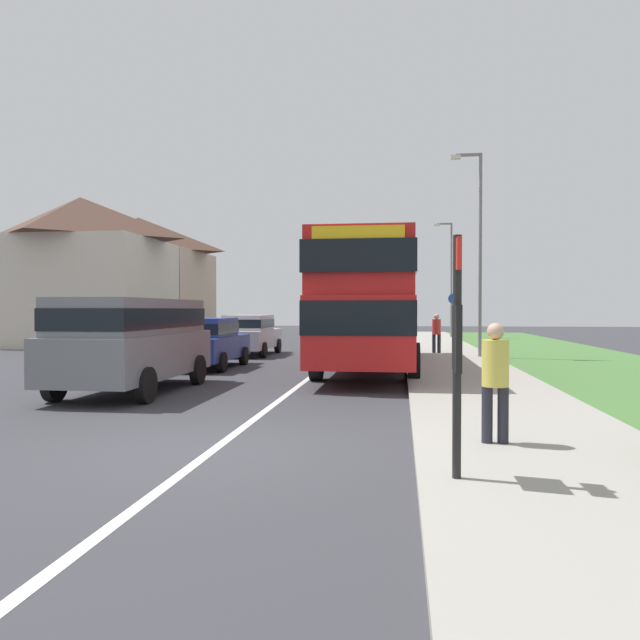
% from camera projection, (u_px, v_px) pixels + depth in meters
% --- Properties ---
extents(ground_plane, '(120.00, 120.00, 0.00)m').
position_uv_depth(ground_plane, '(212.00, 451.00, 7.98)').
color(ground_plane, '#38383D').
extents(lane_marking_centre, '(0.14, 60.00, 0.01)m').
position_uv_depth(lane_marking_centre, '(306.00, 380.00, 15.91)').
color(lane_marking_centre, silver).
rests_on(lane_marking_centre, ground_plane).
extents(pavement_near_side, '(3.20, 68.00, 0.12)m').
position_uv_depth(pavement_near_side, '(482.00, 391.00, 13.38)').
color(pavement_near_side, '#9E998E').
rests_on(pavement_near_side, ground_plane).
extents(double_decker_bus, '(2.80, 11.51, 3.70)m').
position_uv_depth(double_decker_bus, '(371.00, 300.00, 18.80)').
color(double_decker_bus, red).
rests_on(double_decker_bus, ground_plane).
extents(parked_van_grey, '(2.11, 5.01, 2.07)m').
position_uv_depth(parked_van_grey, '(133.00, 336.00, 13.61)').
color(parked_van_grey, slate).
rests_on(parked_van_grey, ground_plane).
extents(parked_car_blue, '(1.99, 4.09, 1.57)m').
position_uv_depth(parked_car_blue, '(205.00, 340.00, 19.14)').
color(parked_car_blue, navy).
rests_on(parked_car_blue, ground_plane).
extents(parked_car_silver, '(1.91, 4.44, 1.61)m').
position_uv_depth(parked_car_silver, '(250.00, 333.00, 24.54)').
color(parked_car_silver, '#B7B7BC').
rests_on(parked_car_silver, ground_plane).
extents(pedestrian_at_stop, '(0.34, 0.34, 1.67)m').
position_uv_depth(pedestrian_at_stop, '(495.00, 377.00, 7.89)').
color(pedestrian_at_stop, '#23232D').
rests_on(pedestrian_at_stop, ground_plane).
extents(pedestrian_walking_away, '(0.34, 0.34, 1.67)m').
position_uv_depth(pedestrian_walking_away, '(437.00, 331.00, 24.19)').
color(pedestrian_walking_away, '#23232D').
rests_on(pedestrian_walking_away, ground_plane).
extents(bus_stop_sign, '(0.09, 0.52, 2.60)m').
position_uv_depth(bus_stop_sign, '(457.00, 339.00, 6.24)').
color(bus_stop_sign, black).
rests_on(bus_stop_sign, ground_plane).
extents(cycle_route_sign, '(0.44, 0.08, 2.52)m').
position_uv_depth(cycle_route_sign, '(453.00, 319.00, 26.31)').
color(cycle_route_sign, slate).
rests_on(cycle_route_sign, ground_plane).
extents(street_lamp_mid, '(1.14, 0.20, 7.51)m').
position_uv_depth(street_lamp_mid, '(477.00, 242.00, 22.31)').
color(street_lamp_mid, slate).
rests_on(street_lamp_mid, ground_plane).
extents(street_lamp_far, '(1.14, 0.20, 7.23)m').
position_uv_depth(street_lamp_far, '(450.00, 272.00, 38.25)').
color(street_lamp_far, slate).
rests_on(street_lamp_far, ground_plane).
extents(house_terrace_far_side, '(7.86, 13.66, 7.52)m').
position_uv_depth(house_terrace_far_side, '(112.00, 275.00, 34.48)').
color(house_terrace_far_side, beige).
rests_on(house_terrace_far_side, ground_plane).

